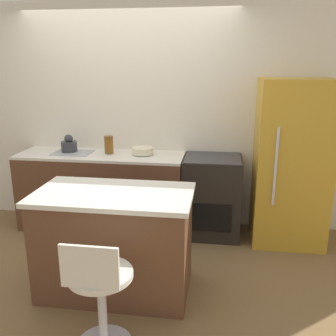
{
  "coord_description": "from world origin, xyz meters",
  "views": [
    {
      "loc": [
        1.09,
        -3.73,
        1.93
      ],
      "look_at": [
        0.59,
        -0.31,
        0.95
      ],
      "focal_mm": 40.0,
      "sensor_mm": 36.0,
      "label": 1
    }
  ],
  "objects_px": {
    "refrigerator": "(291,163)",
    "stool_chair": "(100,296)",
    "kettle": "(69,145)",
    "mixing_bowl": "(143,151)",
    "oven_range": "(212,196)"
  },
  "relations": [
    {
      "from": "stool_chair",
      "to": "refrigerator",
      "type": "bearing_deg",
      "value": 52.07
    },
    {
      "from": "kettle",
      "to": "stool_chair",
      "type": "bearing_deg",
      "value": -63.32
    },
    {
      "from": "stool_chair",
      "to": "mixing_bowl",
      "type": "xyz_separation_m",
      "value": [
        -0.13,
        2.01,
        0.52
      ]
    },
    {
      "from": "refrigerator",
      "to": "kettle",
      "type": "height_order",
      "value": "refrigerator"
    },
    {
      "from": "refrigerator",
      "to": "kettle",
      "type": "distance_m",
      "value": 2.52
    },
    {
      "from": "kettle",
      "to": "mixing_bowl",
      "type": "relative_size",
      "value": 0.86
    },
    {
      "from": "refrigerator",
      "to": "stool_chair",
      "type": "height_order",
      "value": "refrigerator"
    },
    {
      "from": "refrigerator",
      "to": "kettle",
      "type": "bearing_deg",
      "value": 178.23
    },
    {
      "from": "mixing_bowl",
      "to": "oven_range",
      "type": "bearing_deg",
      "value": -3.23
    },
    {
      "from": "mixing_bowl",
      "to": "stool_chair",
      "type": "bearing_deg",
      "value": -86.37
    },
    {
      "from": "stool_chair",
      "to": "mixing_bowl",
      "type": "height_order",
      "value": "mixing_bowl"
    },
    {
      "from": "kettle",
      "to": "mixing_bowl",
      "type": "xyz_separation_m",
      "value": [
        0.88,
        0.0,
        -0.04
      ]
    },
    {
      "from": "refrigerator",
      "to": "mixing_bowl",
      "type": "xyz_separation_m",
      "value": [
        -1.64,
        0.08,
        0.06
      ]
    },
    {
      "from": "refrigerator",
      "to": "mixing_bowl",
      "type": "distance_m",
      "value": 1.64
    },
    {
      "from": "refrigerator",
      "to": "stool_chair",
      "type": "bearing_deg",
      "value": -127.93
    }
  ]
}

